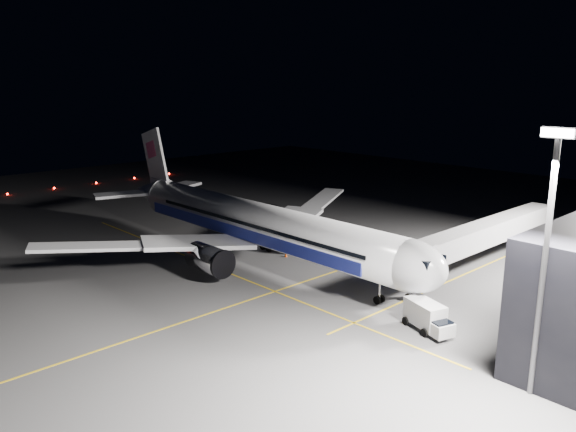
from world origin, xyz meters
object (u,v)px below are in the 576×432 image
Objects in this scene: jet_bridge at (477,236)px; service_truck at (428,316)px; safety_cone_a at (286,255)px; safety_cone_b at (309,238)px; baggage_tug at (278,226)px; safety_cone_c at (294,230)px; airliner at (253,223)px; floodlight_mast_south at (547,241)px.

jet_bridge reaches higher than service_truck.
safety_cone_a reaches higher than safety_cone_b.
baggage_tug is 2.68m from safety_cone_c.
airliner is at bearing -82.79° from safety_cone_b.
floodlight_mast_south reaches higher than safety_cone_b.
floodlight_mast_south is 41.92m from safety_cone_a.
safety_cone_a is at bearing -66.00° from safety_cone_b.
jet_bridge is 21.34m from service_truck.
safety_cone_b is 0.84× the size of safety_cone_c.
safety_cone_b is at bearing 156.57° from floodlight_mast_south.
airliner reaches higher than safety_cone_b.
safety_cone_b is (-1.58, 12.47, -4.89)m from airliner.
safety_cone_a is 9.27m from safety_cone_b.
safety_cone_c reaches higher than safety_cone_b.
service_truck is (6.10, -20.22, -3.07)m from jet_bridge.
safety_cone_a is at bearing 165.56° from floodlight_mast_south.
safety_cone_a is (-38.88, 10.01, -12.05)m from floodlight_mast_south.
airliner is at bearing -165.97° from service_truck.
floodlight_mast_south is at bearing -8.33° from airliner.
safety_cone_b is (-42.65, 18.48, -12.10)m from floodlight_mast_south.
safety_cone_c is (-35.88, 16.16, -1.19)m from service_truck.
floodlight_mast_south is 54.29m from baggage_tug.
safety_cone_a is at bearing -46.86° from baggage_tug.
baggage_tug is at bearing -178.70° from safety_cone_b.
baggage_tug is (-49.79, 18.32, -11.53)m from floodlight_mast_south.
jet_bridge is at bearing 33.94° from safety_cone_a.
baggage_tug reaches higher than safety_cone_b.
airliner reaches higher than jet_bridge.
safety_cone_c is (-8.89, 10.00, 0.00)m from safety_cone_a.
baggage_tug is at bearing 159.80° from floodlight_mast_south.
baggage_tug is at bearing -139.93° from safety_cone_c.
airliner is 94.06× the size of safety_cone_c.
baggage_tug is (-8.71, 12.30, -4.32)m from airliner.
floodlight_mast_south is 7.40× the size of baggage_tug.
jet_bridge is at bearing 0.68° from baggage_tug.
airliner is 94.73× the size of safety_cone_a.
floodlight_mast_south reaches higher than jet_bridge.
airliner is 6.65m from safety_cone_a.
baggage_tug is 7.16m from safety_cone_b.
service_truck reaches higher than safety_cone_a.
service_truck is at bearing 162.07° from floodlight_mast_south.
airliner is at bearing -141.96° from jet_bridge.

